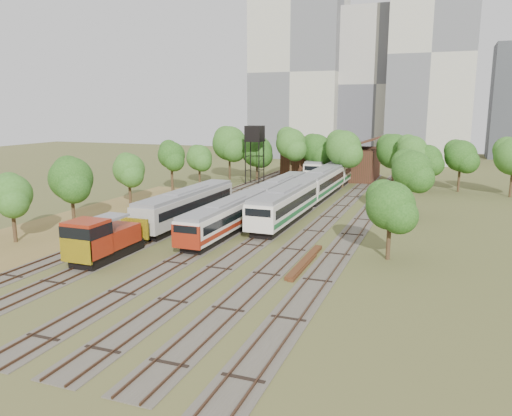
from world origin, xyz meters
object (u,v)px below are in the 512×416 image
at_px(shunter_locomotive, 101,240).
at_px(railcar_green_set, 322,183).
at_px(railcar_red_set, 257,202).
at_px(water_tower, 255,135).

bearing_deg(shunter_locomotive, railcar_green_set, 74.63).
bearing_deg(railcar_red_set, water_tower, 111.48).
xyz_separation_m(railcar_green_set, shunter_locomotive, (-10.00, -36.39, -0.19)).
distance_m(railcar_green_set, shunter_locomotive, 37.74).
distance_m(shunter_locomotive, water_tower, 45.25).
xyz_separation_m(railcar_red_set, water_tower, (-9.42, 23.94, 6.38)).
bearing_deg(railcar_red_set, shunter_locomotive, -106.13).
xyz_separation_m(shunter_locomotive, water_tower, (-3.42, 44.68, 6.29)).
height_order(railcar_green_set, shunter_locomotive, railcar_green_set).
bearing_deg(railcar_red_set, railcar_green_set, 75.66).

